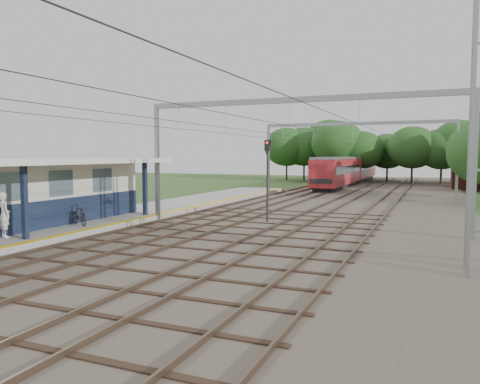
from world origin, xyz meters
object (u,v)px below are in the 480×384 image
Objects in this scene: person at (4,215)px; bicycle at (79,215)px; signal_post at (267,169)px; train at (350,169)px.

person is 1.13× the size of bicycle.
person reaches higher than bicycle.
person is 0.42× the size of signal_post.
person is 50.18m from train.
train reaches higher than person.
train reaches higher than bicycle.
signal_post reaches higher than person.
train is 38.95m from signal_post.
person is at bearing -97.55° from train.
signal_post reaches higher than train.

